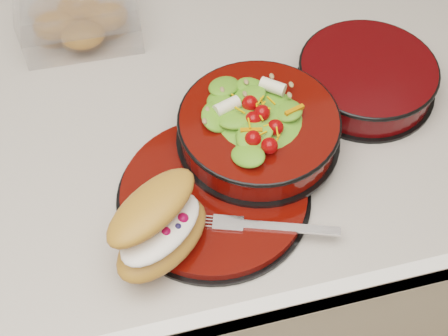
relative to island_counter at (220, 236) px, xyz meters
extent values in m
cube|color=#A17241|center=(0.00, 0.00, -0.46)|extent=(4.00, 4.00, 0.01)
cube|color=silver|center=(0.00, 0.00, -0.02)|extent=(1.16, 0.66, 0.86)
cube|color=#B0ABA1|center=(0.00, 0.00, 0.43)|extent=(1.24, 0.74, 0.04)
cube|color=white|center=(0.00, -0.36, 0.43)|extent=(1.24, 0.02, 0.05)
cylinder|color=black|center=(-0.05, -0.19, 0.45)|extent=(0.28, 0.28, 0.01)
cylinder|color=#5A0703|center=(-0.05, -0.19, 0.46)|extent=(0.26, 0.26, 0.01)
torus|color=black|center=(-0.04, -0.20, 0.46)|extent=(0.15, 0.15, 0.01)
cylinder|color=black|center=(0.03, -0.11, 0.47)|extent=(0.24, 0.24, 0.01)
cylinder|color=#5A0703|center=(0.03, -0.11, 0.49)|extent=(0.23, 0.23, 0.04)
torus|color=black|center=(0.03, -0.11, 0.51)|extent=(0.24, 0.24, 0.01)
ellipsoid|color=#4D8D27|center=(0.03, -0.11, 0.51)|extent=(0.19, 0.19, 0.08)
sphere|color=#BB0807|center=(0.08, -0.11, 0.55)|extent=(0.02, 0.02, 0.02)
sphere|color=#BB0807|center=(0.06, -0.07, 0.55)|extent=(0.02, 0.02, 0.02)
sphere|color=#BB0807|center=(0.01, -0.07, 0.55)|extent=(0.02, 0.02, 0.02)
sphere|color=#BB0807|center=(-0.01, -0.11, 0.55)|extent=(0.02, 0.02, 0.02)
sphere|color=#BB0807|center=(0.01, -0.15, 0.55)|extent=(0.02, 0.02, 0.02)
sphere|color=#BB0807|center=(0.06, -0.15, 0.55)|extent=(0.02, 0.02, 0.02)
cylinder|color=silver|center=(0.06, -0.07, 0.55)|extent=(0.04, 0.04, 0.02)
cylinder|color=silver|center=(-0.01, -0.09, 0.55)|extent=(0.04, 0.04, 0.02)
cube|color=orange|center=(0.01, -0.14, 0.56)|extent=(0.03, 0.03, 0.01)
cube|color=orange|center=(0.08, -0.12, 0.56)|extent=(0.03, 0.02, 0.01)
ellipsoid|color=#B97238|center=(-0.14, -0.26, 0.49)|extent=(0.17, 0.15, 0.04)
ellipsoid|color=white|center=(-0.14, -0.26, 0.51)|extent=(0.14, 0.13, 0.02)
ellipsoid|color=#B97238|center=(-0.14, -0.24, 0.54)|extent=(0.16, 0.14, 0.04)
sphere|color=#BD0D36|center=(-0.16, -0.26, 0.52)|extent=(0.02, 0.02, 0.02)
sphere|color=#BD0D36|center=(-0.13, -0.27, 0.52)|extent=(0.02, 0.02, 0.02)
sphere|color=#BD0D36|center=(-0.11, -0.25, 0.52)|extent=(0.02, 0.02, 0.02)
sphere|color=#BD0D36|center=(-0.15, -0.24, 0.52)|extent=(0.02, 0.02, 0.02)
sphere|color=#191947|center=(-0.15, -0.25, 0.52)|extent=(0.01, 0.01, 0.01)
sphere|color=#191947|center=(-0.12, -0.25, 0.52)|extent=(0.01, 0.01, 0.01)
sphere|color=#191947|center=(-0.14, -0.26, 0.52)|extent=(0.01, 0.01, 0.01)
sphere|color=#191947|center=(-0.12, -0.26, 0.52)|extent=(0.01, 0.01, 0.01)
cube|color=silver|center=(0.03, -0.27, 0.47)|extent=(0.13, 0.06, 0.00)
cube|color=silver|center=(-0.05, -0.24, 0.47)|extent=(0.05, 0.04, 0.00)
cube|color=white|center=(-0.19, 0.20, 0.47)|extent=(0.20, 0.15, 0.05)
cube|color=white|center=(-0.19, 0.20, 0.52)|extent=(0.20, 0.15, 0.04)
ellipsoid|color=#B97238|center=(-0.24, 0.20, 0.47)|extent=(0.07, 0.06, 0.04)
ellipsoid|color=#B97238|center=(-0.15, 0.20, 0.47)|extent=(0.07, 0.06, 0.04)
ellipsoid|color=#B97238|center=(-0.19, 0.24, 0.47)|extent=(0.07, 0.06, 0.04)
ellipsoid|color=#B97238|center=(-0.19, 0.17, 0.47)|extent=(0.07, 0.06, 0.04)
cylinder|color=black|center=(0.23, -0.04, 0.45)|extent=(0.23, 0.23, 0.01)
cylinder|color=#430405|center=(0.23, -0.04, 0.48)|extent=(0.21, 0.21, 0.05)
torus|color=black|center=(0.23, -0.04, 0.50)|extent=(0.22, 0.22, 0.01)
camera|label=1|loc=(-0.16, -0.66, 1.19)|focal=50.00mm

